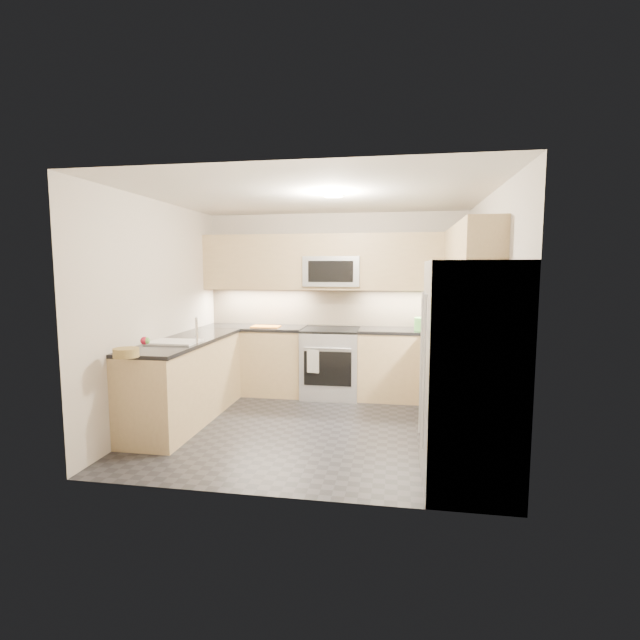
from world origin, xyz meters
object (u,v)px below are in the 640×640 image
at_px(refrigerator, 470,376).
at_px(fruit_basket, 126,353).
at_px(cutting_board, 266,327).
at_px(gas_range, 331,363).
at_px(microwave, 333,271).
at_px(utensil_bowl, 425,324).

distance_m(refrigerator, fruit_basket, 3.00).
height_order(refrigerator, cutting_board, refrigerator).
height_order(gas_range, refrigerator, refrigerator).
relative_size(microwave, cutting_board, 2.00).
distance_m(gas_range, utensil_bowl, 1.36).
distance_m(microwave, fruit_basket, 3.01).
height_order(gas_range, fruit_basket, fruit_basket).
xyz_separation_m(microwave, cutting_board, (-0.90, -0.17, -0.75)).
bearing_deg(gas_range, fruit_basket, -123.26).
xyz_separation_m(gas_range, fruit_basket, (-1.54, -2.35, 0.53)).
bearing_deg(utensil_bowl, fruit_basket, -140.35).
bearing_deg(microwave, utensil_bowl, -7.96).
distance_m(cutting_board, fruit_basket, 2.40).
relative_size(gas_range, utensil_bowl, 3.17).
distance_m(microwave, utensil_bowl, 1.42).
relative_size(gas_range, cutting_board, 2.40).
xyz_separation_m(cutting_board, fruit_basket, (-0.64, -2.31, 0.04)).
relative_size(microwave, utensil_bowl, 2.65).
height_order(gas_range, cutting_board, cutting_board).
bearing_deg(cutting_board, fruit_basket, -105.52).
relative_size(gas_range, refrigerator, 0.51).
bearing_deg(microwave, cutting_board, -169.48).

